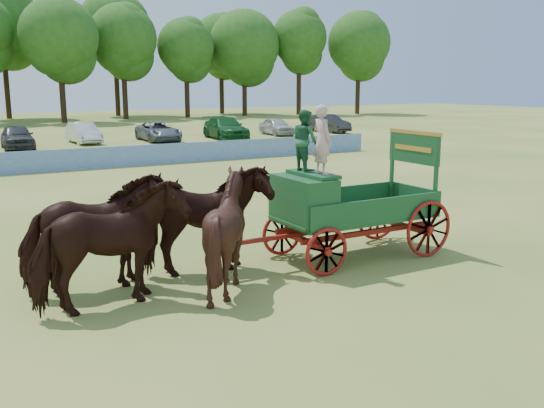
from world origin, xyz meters
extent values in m
plane|color=tan|center=(0.00, 0.00, 0.00)|extent=(160.00, 160.00, 0.00)
imported|color=black|center=(-8.89, -1.16, 1.20)|extent=(2.99, 1.67, 2.40)
imported|color=black|center=(-8.89, -0.06, 1.20)|extent=(2.85, 1.31, 2.40)
imported|color=black|center=(-6.49, -1.16, 1.20)|extent=(2.54, 2.36, 2.41)
imported|color=black|center=(-6.49, -0.06, 1.20)|extent=(2.95, 1.55, 2.40)
cube|color=#A31014|center=(-4.29, -0.61, 0.60)|extent=(0.12, 2.00, 0.12)
cube|color=#A31014|center=(-1.29, -0.61, 0.60)|extent=(0.12, 2.00, 0.12)
cube|color=#A31014|center=(-2.79, -1.16, 0.72)|extent=(3.80, 0.10, 0.12)
cube|color=#A31014|center=(-2.79, -0.06, 0.72)|extent=(3.80, 0.10, 0.12)
cube|color=#A31014|center=(-5.19, -0.61, 0.75)|extent=(2.80, 0.09, 0.09)
cube|color=#1B5326|center=(-2.79, -0.61, 1.00)|extent=(3.80, 1.80, 0.10)
cube|color=#1B5326|center=(-2.79, -1.49, 1.30)|extent=(3.80, 0.06, 0.55)
cube|color=#1B5326|center=(-2.79, 0.27, 1.30)|extent=(3.80, 0.06, 0.55)
cube|color=#1B5326|center=(-0.91, -0.61, 1.30)|extent=(0.06, 1.80, 0.55)
cube|color=#1B5326|center=(-4.29, -0.61, 1.55)|extent=(0.85, 1.70, 1.05)
cube|color=#1B5326|center=(-4.04, -0.61, 2.12)|extent=(0.55, 1.50, 0.08)
cube|color=#1B5326|center=(-4.67, -0.61, 1.35)|extent=(0.10, 1.60, 0.65)
cube|color=#1B5326|center=(-4.49, -0.61, 1.05)|extent=(0.55, 1.60, 0.06)
cube|color=#1B5326|center=(-0.99, -1.41, 1.95)|extent=(0.08, 0.08, 1.80)
cube|color=#1B5326|center=(-0.99, 0.19, 1.95)|extent=(0.08, 0.08, 1.80)
cube|color=#1B5326|center=(-0.99, -0.61, 2.55)|extent=(0.07, 1.75, 0.75)
cube|color=gold|center=(-0.99, -0.61, 2.95)|extent=(0.08, 1.80, 0.09)
cube|color=gold|center=(-1.03, -0.61, 2.55)|extent=(0.02, 1.30, 0.12)
torus|color=#A31014|center=(-4.29, -1.56, 0.55)|extent=(1.09, 0.09, 1.09)
torus|color=#A31014|center=(-4.29, 0.34, 0.55)|extent=(1.09, 0.09, 1.09)
torus|color=#A31014|center=(-1.29, -1.56, 0.70)|extent=(1.39, 0.09, 1.39)
torus|color=#A31014|center=(-1.29, 0.34, 0.70)|extent=(1.39, 0.09, 1.39)
imported|color=#CF9EA1|center=(-4.04, -0.96, 2.93)|extent=(0.37, 0.56, 1.54)
imported|color=#225C38|center=(-4.04, -0.26, 2.86)|extent=(0.53, 0.68, 1.41)
cube|color=#1E45A5|center=(-1.00, 18.00, 0.53)|extent=(26.00, 0.08, 1.05)
imported|color=#333338|center=(-6.48, 29.63, 0.78)|extent=(2.04, 4.67, 1.57)
imported|color=silver|center=(-1.98, 31.20, 0.71)|extent=(1.75, 4.41, 1.43)
imported|color=slate|center=(3.15, 30.29, 0.70)|extent=(2.48, 5.10, 1.40)
imported|color=#144C1E|center=(8.11, 29.39, 0.81)|extent=(2.85, 5.80, 1.62)
imported|color=#B2B2B7|center=(13.18, 30.49, 0.70)|extent=(1.96, 4.21, 1.39)
imported|color=#262628|center=(18.42, 30.72, 0.75)|extent=(1.89, 4.65, 1.50)
cylinder|color=#382314|center=(1.45, 54.95, 2.40)|extent=(0.60, 0.60, 4.80)
sphere|color=#205216|center=(1.45, 54.95, 8.85)|extent=(8.05, 8.05, 8.05)
cylinder|color=#382314|center=(8.96, 57.87, 2.48)|extent=(0.60, 0.60, 4.95)
sphere|color=#205216|center=(8.96, 57.87, 9.12)|extent=(7.74, 7.74, 7.74)
cylinder|color=#382314|center=(16.65, 57.95, 2.29)|extent=(0.60, 0.60, 4.57)
sphere|color=#205216|center=(16.65, 57.95, 8.42)|extent=(6.81, 6.81, 6.81)
cylinder|color=#382314|center=(24.56, 58.02, 2.38)|extent=(0.60, 0.60, 4.77)
sphere|color=#205216|center=(24.56, 58.02, 8.78)|extent=(8.93, 8.93, 8.93)
cylinder|color=#382314|center=(31.70, 56.33, 2.68)|extent=(0.60, 0.60, 5.37)
sphere|color=#205216|center=(31.70, 56.33, 9.89)|extent=(7.11, 7.11, 7.11)
cylinder|color=#382314|center=(39.71, 54.12, 2.54)|extent=(0.60, 0.60, 5.08)
sphere|color=#205216|center=(39.71, 54.12, 9.35)|extent=(8.30, 8.30, 8.30)
cylinder|color=#382314|center=(-2.68, 65.59, 3.01)|extent=(0.60, 0.60, 6.01)
sphere|color=#205216|center=(-2.68, 65.59, 11.08)|extent=(8.64, 8.64, 8.64)
cylinder|color=#382314|center=(10.20, 65.38, 2.96)|extent=(0.60, 0.60, 5.92)
sphere|color=#205216|center=(10.20, 65.38, 10.91)|extent=(9.00, 9.00, 9.00)
cylinder|color=#382314|center=(24.03, 63.75, 2.54)|extent=(0.60, 0.60, 5.09)
sphere|color=#205216|center=(24.03, 63.75, 9.37)|extent=(7.77, 7.77, 7.77)
camera|label=1|loc=(-11.67, -12.00, 4.17)|focal=40.00mm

